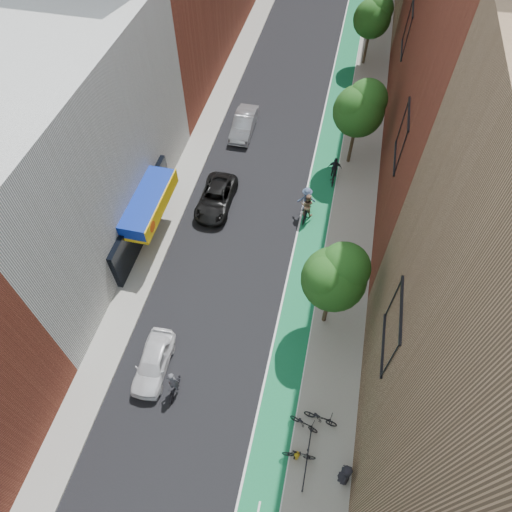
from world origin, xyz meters
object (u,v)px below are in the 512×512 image
Objects in this scene: parked_car_white at (153,362)px; cyclist_lane_far at (306,202)px; cyclist_lead at (174,386)px; cyclist_lane_near at (307,209)px; fire_hydrant at (297,455)px; parked_car_black at (216,198)px; cyclist_lane_mid at (334,172)px; pedestrian at (346,474)px; parked_car_silver at (244,124)px.

parked_car_white is 14.48m from cyclist_lane_far.
cyclist_lead is 14.43m from cyclist_lane_near.
fire_hydrant is (1.98, -15.50, -0.39)m from cyclist_lane_near.
parked_car_white reaches higher than parked_car_black.
cyclist_lead is 0.92× the size of cyclist_lane_far.
cyclist_lane_far is at bearing 61.70° from parked_car_white.
parked_car_white is at bearing 63.42° from cyclist_lane_mid.
parked_car_white is 18.43m from cyclist_lane_mid.
cyclist_lane_far is (-0.12, 0.49, 0.08)m from cyclist_lane_near.
cyclist_lane_far reaches higher than parked_car_black.
fire_hydrant is at bearing 85.42° from cyclist_lane_far.
cyclist_lane_far reaches higher than parked_car_white.
parked_car_black is at bearing 8.93° from cyclist_lane_near.
parked_car_white is 1.81× the size of cyclist_lane_near.
cyclist_lane_near is 1.24× the size of pedestrian.
cyclist_lead is 2.74× the size of fire_hydrant.
parked_car_black is 1.07× the size of parked_car_silver.
cyclist_lane_near is at bearing -160.61° from pedestrian.
cyclist_lead reaches higher than fire_hydrant.
fire_hydrant is at bearing -22.22° from parked_car_white.
parked_car_black is 6.35× the size of fire_hydrant.
parked_car_white is at bearing 160.73° from fire_hydrant.
fire_hydrant is at bearing -71.34° from parked_car_silver.
parked_car_silver is (0.00, 20.79, 0.07)m from parked_car_white.
cyclist_lane_mid is 2.63× the size of fire_hydrant.
cyclist_lane_near is at bearing 97.27° from fire_hydrant.
cyclist_lane_mid is (6.19, 17.75, 0.01)m from cyclist_lead.
parked_car_white is 8.79m from fire_hydrant.
cyclist_lane_far is at bearing 97.48° from fire_hydrant.
parked_car_white is 1.98× the size of cyclist_lane_mid.
parked_car_silver is at bearing 89.45° from parked_car_black.
cyclist_lane_near is at bearing 0.76° from parked_car_black.
parked_car_black is 6.24m from cyclist_lane_far.
cyclist_lane_near reaches higher than cyclist_lane_mid.
cyclist_lane_near is 1.09× the size of cyclist_lane_mid.
parked_car_white is at bearing -90.65° from parked_car_silver.
cyclist_lane_mid is at bearing -28.33° from parked_car_silver.
fire_hydrant is (2.10, -15.99, -0.47)m from cyclist_lane_far.
parked_car_silver is 8.70m from cyclist_lane_mid.
parked_car_silver is at bearing 109.31° from fire_hydrant.
parked_car_black is 2.74× the size of pedestrian.
pedestrian is (2.90, -20.07, 0.30)m from cyclist_lane_mid.
parked_car_silver is 9.89m from cyclist_lane_far.
cyclist_lane_mid is 0.89× the size of cyclist_lane_far.
cyclist_lead is at bearing -36.56° from parked_car_white.
cyclist_lane_near is (6.32, -8.19, 0.21)m from parked_car_silver.
cyclist_lane_mid reaches higher than parked_car_black.
parked_car_silver is 25.10m from fire_hydrant.
cyclist_lead reaches higher than parked_car_silver.
parked_car_silver is 2.16× the size of cyclist_lead.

